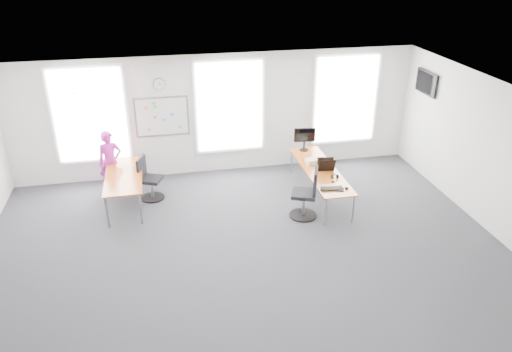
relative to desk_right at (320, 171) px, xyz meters
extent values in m
plane|color=#2C2C31|center=(-2.08, -2.13, -0.63)|extent=(10.00, 10.00, 0.00)
plane|color=white|center=(-2.08, -2.13, 2.37)|extent=(10.00, 10.00, 0.00)
plane|color=white|center=(-2.08, 1.87, 0.87)|extent=(10.00, 0.00, 10.00)
plane|color=white|center=(2.92, -2.13, 0.87)|extent=(0.00, 10.00, 10.00)
cube|color=white|center=(-5.08, 1.84, 1.07)|extent=(1.60, 0.06, 2.20)
cube|color=white|center=(-1.78, 1.84, 1.07)|extent=(1.60, 0.06, 2.20)
cube|color=white|center=(1.22, 1.84, 1.07)|extent=(1.60, 0.06, 2.20)
cube|color=#B94E17|center=(0.00, 0.00, 0.03)|extent=(0.73, 2.75, 0.03)
cylinder|color=gray|center=(-0.31, -1.31, -0.30)|extent=(0.05, 0.05, 0.64)
cylinder|color=gray|center=(0.31, -1.31, -0.30)|extent=(0.05, 0.05, 0.64)
cylinder|color=gray|center=(-0.31, 1.31, -0.30)|extent=(0.05, 0.05, 0.64)
cylinder|color=gray|center=(0.31, 1.31, -0.30)|extent=(0.05, 0.05, 0.64)
cube|color=#B94E17|center=(-4.38, 0.48, 0.09)|extent=(0.80, 1.99, 0.03)
cylinder|color=gray|center=(-4.72, -0.46, -0.28)|extent=(0.05, 0.05, 0.70)
cylinder|color=gray|center=(-4.04, -0.46, -0.28)|extent=(0.05, 0.05, 0.70)
cylinder|color=gray|center=(-4.72, 1.41, -0.28)|extent=(0.05, 0.05, 0.70)
cylinder|color=gray|center=(-4.04, 1.41, -0.28)|extent=(0.05, 0.05, 0.70)
cylinder|color=black|center=(-0.64, -0.84, -0.61)|extent=(0.59, 0.59, 0.03)
cylinder|color=gray|center=(-0.64, -0.84, -0.35)|extent=(0.07, 0.07, 0.48)
cube|color=black|center=(-0.64, -0.84, -0.09)|extent=(0.65, 0.65, 0.08)
cube|color=black|center=(-0.42, -0.93, 0.23)|extent=(0.23, 0.47, 0.51)
cylinder|color=black|center=(-3.80, 0.64, -0.61)|extent=(0.54, 0.54, 0.03)
cylinder|color=gray|center=(-3.80, 0.64, -0.38)|extent=(0.06, 0.06, 0.43)
cube|color=black|center=(-3.80, 0.64, -0.14)|extent=(0.59, 0.59, 0.07)
cube|color=black|center=(-3.99, 0.72, 0.15)|extent=(0.21, 0.42, 0.46)
imported|color=#C224A4|center=(-4.70, 1.20, 0.12)|extent=(0.62, 0.49, 1.50)
cube|color=white|center=(-3.43, 1.84, 0.92)|extent=(1.20, 0.03, 0.90)
cylinder|color=gray|center=(-3.43, 1.84, 1.72)|extent=(0.30, 0.04, 0.30)
cube|color=black|center=(2.87, 0.87, 1.67)|extent=(0.06, 0.90, 0.55)
cube|color=black|center=(-0.07, -1.00, 0.06)|extent=(0.52, 0.32, 0.02)
ellipsoid|color=black|center=(0.23, -1.05, 0.06)|extent=(0.08, 0.12, 0.04)
cylinder|color=black|center=(0.06, -0.68, 0.05)|extent=(0.09, 0.09, 0.01)
cylinder|color=black|center=(0.09, -0.51, 0.08)|extent=(0.04, 0.08, 0.08)
cylinder|color=black|center=(0.22, -0.51, 0.08)|extent=(0.04, 0.08, 0.08)
cylinder|color=gold|center=(0.09, -0.51, 0.08)|extent=(0.01, 0.09, 0.09)
cube|color=black|center=(0.16, -0.51, 0.13)|extent=(0.14, 0.02, 0.01)
cube|color=black|center=(0.09, -0.05, 0.20)|extent=(0.38, 0.12, 0.31)
cube|color=#F85203|center=(0.09, -0.14, 0.19)|extent=(0.36, 0.13, 0.28)
cube|color=black|center=(0.09, -0.16, 0.20)|extent=(0.39, 0.14, 0.30)
cube|color=beige|center=(-0.06, 0.36, 0.10)|extent=(0.35, 0.28, 0.11)
cylinder|color=black|center=(-0.04, 1.17, 0.05)|extent=(0.21, 0.21, 0.02)
cylinder|color=black|center=(-0.04, 1.17, 0.16)|extent=(0.04, 0.04, 0.21)
cube|color=black|center=(-0.04, 1.16, 0.45)|extent=(0.52, 0.09, 0.35)
cube|color=black|center=(-0.04, 1.14, 0.45)|extent=(0.48, 0.06, 0.31)
camera|label=1|loc=(-3.52, -9.81, 4.83)|focal=35.00mm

